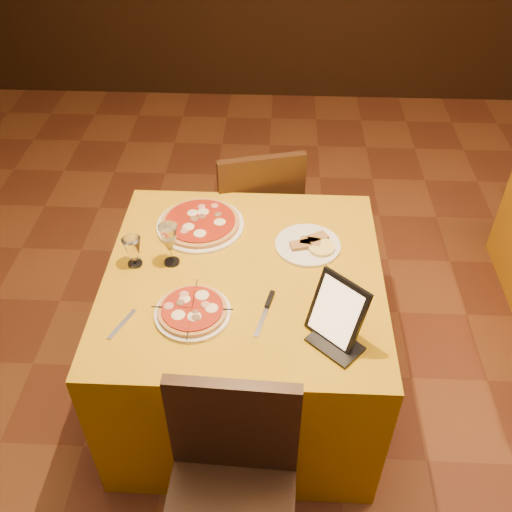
{
  "coord_description": "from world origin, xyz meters",
  "views": [
    {
      "loc": [
        -0.3,
        -1.3,
        2.29
      ],
      "look_at": [
        -0.38,
        0.33,
        0.86
      ],
      "focal_mm": 40.0,
      "sensor_mm": 36.0,
      "label": 1
    }
  ],
  "objects_px": {
    "main_table": "(245,335)",
    "tablet": "(337,311)",
    "pizza_near": "(193,312)",
    "water_glass": "(133,252)",
    "chair_main_far": "(254,213)",
    "wine_glass": "(170,245)",
    "pizza_far": "(200,224)"
  },
  "relations": [
    {
      "from": "chair_main_far",
      "to": "pizza_near",
      "type": "xyz_separation_m",
      "value": [
        -0.17,
        -1.02,
        0.31
      ]
    },
    {
      "from": "main_table",
      "to": "wine_glass",
      "type": "distance_m",
      "value": 0.56
    },
    {
      "from": "main_table",
      "to": "wine_glass",
      "type": "xyz_separation_m",
      "value": [
        -0.29,
        0.05,
        0.47
      ]
    },
    {
      "from": "chair_main_far",
      "to": "pizza_near",
      "type": "height_order",
      "value": "chair_main_far"
    },
    {
      "from": "pizza_near",
      "to": "tablet",
      "type": "bearing_deg",
      "value": -7.94
    },
    {
      "from": "main_table",
      "to": "chair_main_far",
      "type": "relative_size",
      "value": 1.21
    },
    {
      "from": "main_table",
      "to": "tablet",
      "type": "relative_size",
      "value": 4.51
    },
    {
      "from": "water_glass",
      "to": "tablet",
      "type": "height_order",
      "value": "tablet"
    },
    {
      "from": "pizza_near",
      "to": "pizza_far",
      "type": "bearing_deg",
      "value": 93.76
    },
    {
      "from": "main_table",
      "to": "chair_main_far",
      "type": "bearing_deg",
      "value": 90.0
    },
    {
      "from": "pizza_near",
      "to": "water_glass",
      "type": "xyz_separation_m",
      "value": [
        -0.27,
        0.26,
        0.05
      ]
    },
    {
      "from": "chair_main_far",
      "to": "wine_glass",
      "type": "distance_m",
      "value": 0.89
    },
    {
      "from": "pizza_near",
      "to": "pizza_far",
      "type": "relative_size",
      "value": 0.74
    },
    {
      "from": "chair_main_far",
      "to": "pizza_far",
      "type": "bearing_deg",
      "value": 52.88
    },
    {
      "from": "wine_glass",
      "to": "tablet",
      "type": "relative_size",
      "value": 0.78
    },
    {
      "from": "pizza_far",
      "to": "pizza_near",
      "type": "bearing_deg",
      "value": -86.24
    },
    {
      "from": "chair_main_far",
      "to": "pizza_far",
      "type": "distance_m",
      "value": 0.62
    },
    {
      "from": "pizza_near",
      "to": "wine_glass",
      "type": "relative_size",
      "value": 1.48
    },
    {
      "from": "chair_main_far",
      "to": "water_glass",
      "type": "distance_m",
      "value": 0.95
    },
    {
      "from": "wine_glass",
      "to": "water_glass",
      "type": "relative_size",
      "value": 1.46
    },
    {
      "from": "wine_glass",
      "to": "chair_main_far",
      "type": "bearing_deg",
      "value": 68.4
    },
    {
      "from": "main_table",
      "to": "pizza_far",
      "type": "relative_size",
      "value": 2.9
    },
    {
      "from": "pizza_far",
      "to": "wine_glass",
      "type": "height_order",
      "value": "wine_glass"
    },
    {
      "from": "chair_main_far",
      "to": "water_glass",
      "type": "bearing_deg",
      "value": 45.03
    },
    {
      "from": "pizza_far",
      "to": "wine_glass",
      "type": "relative_size",
      "value": 2.0
    },
    {
      "from": "water_glass",
      "to": "pizza_near",
      "type": "bearing_deg",
      "value": -44.63
    },
    {
      "from": "wine_glass",
      "to": "water_glass",
      "type": "bearing_deg",
      "value": -174.0
    },
    {
      "from": "wine_glass",
      "to": "pizza_far",
      "type": "bearing_deg",
      "value": 69.96
    },
    {
      "from": "tablet",
      "to": "chair_main_far",
      "type": "bearing_deg",
      "value": 149.6
    },
    {
      "from": "pizza_near",
      "to": "water_glass",
      "type": "bearing_deg",
      "value": 135.37
    },
    {
      "from": "chair_main_far",
      "to": "water_glass",
      "type": "xyz_separation_m",
      "value": [
        -0.44,
        -0.76,
        0.36
      ]
    },
    {
      "from": "pizza_near",
      "to": "wine_glass",
      "type": "bearing_deg",
      "value": 113.45
    }
  ]
}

